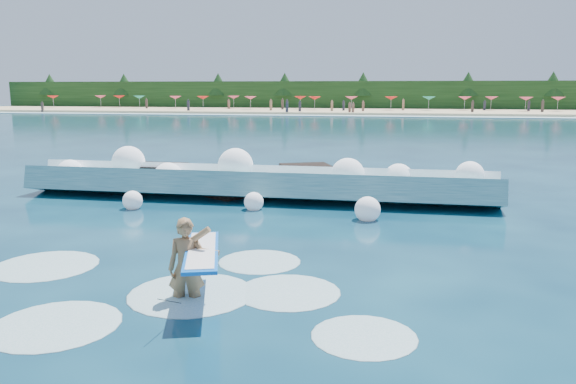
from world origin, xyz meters
TOP-DOWN VIEW (x-y plane):
  - ground at (0.00, 0.00)m, footprint 200.00×200.00m
  - beach at (0.00, 78.00)m, footprint 140.00×20.00m
  - wet_band at (0.00, 67.00)m, footprint 140.00×5.00m
  - treeline at (0.00, 88.00)m, footprint 140.00×4.00m
  - breaking_wave at (-0.66, 7.13)m, footprint 16.36×2.62m
  - rock_cluster at (-2.15, 7.90)m, footprint 7.82×3.12m
  - surfer_with_board at (0.60, -2.57)m, footprint 1.32×2.99m
  - wave_spray at (-0.95, 6.91)m, footprint 15.10×3.96m
  - surf_foam at (0.05, -2.18)m, footprint 8.99×5.92m
  - beach_umbrellas at (-0.02, 79.70)m, footprint 111.57×6.55m
  - beachgoers at (2.51, 75.50)m, footprint 107.05×13.50m

SIDE VIEW (x-z plane):
  - ground at x=0.00m, z-range 0.00..0.00m
  - surf_foam at x=0.05m, z-range -0.06..0.06m
  - wet_band at x=0.00m, z-range 0.00..0.08m
  - beach at x=0.00m, z-range 0.00..0.40m
  - rock_cluster at x=-2.15m, z-range -0.22..1.00m
  - breaking_wave at x=-0.66m, z-range -0.21..1.20m
  - surfer_with_board at x=0.60m, z-range -0.24..1.59m
  - wave_spray at x=-0.95m, z-range -0.04..1.74m
  - beachgoers at x=2.51m, z-range 0.15..2.09m
  - beach_umbrellas at x=-0.02m, z-range 2.00..2.50m
  - treeline at x=0.00m, z-range 0.00..5.00m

